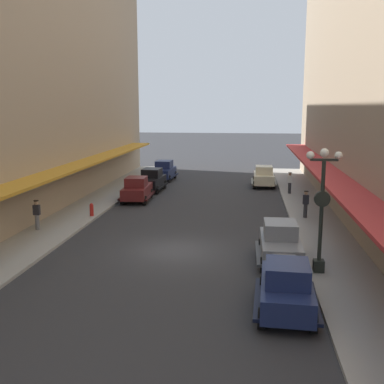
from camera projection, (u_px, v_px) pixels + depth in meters
The scene contains 14 objects.
ground_plane at pixel (177, 250), 22.58m from camera, with size 200.00×200.00×0.00m, color #2D2D30.
sidewalk_left at pixel (32, 243), 23.47m from camera, with size 3.00×60.00×0.15m, color #99968E.
sidewalk_right at pixel (334, 255), 21.65m from camera, with size 3.00×60.00×0.15m, color #99968E.
parked_car_0 at pixel (264, 176), 40.32m from camera, with size 2.15×4.26×1.84m.
parked_car_1 at pixel (151, 180), 38.27m from camera, with size 2.30×4.32×1.84m.
parked_car_2 at pixel (164, 170), 43.80m from camera, with size 2.28×4.31×1.84m.
parked_car_3 at pixel (286, 286), 15.64m from camera, with size 2.28×4.31×1.84m.
parked_car_4 at pixel (280, 242), 20.64m from camera, with size 2.17×4.27×1.84m.
parked_car_5 at pixel (137, 189), 34.08m from camera, with size 2.30×4.32×1.84m.
lamp_post_with_clock at pixel (322, 205), 18.75m from camera, with size 1.42×0.44×5.16m.
fire_hydrant at pixel (92, 210), 28.94m from camera, with size 0.24×0.24×0.82m.
pedestrian_0 at pixel (290, 183), 36.34m from camera, with size 0.36×0.28×1.67m.
pedestrian_1 at pixel (306, 204), 28.47m from camera, with size 0.36×0.28×1.67m.
pedestrian_2 at pixel (37, 215), 25.64m from camera, with size 0.36×0.28×1.67m.
Camera 1 is at (3.41, -21.41, 6.97)m, focal length 43.10 mm.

